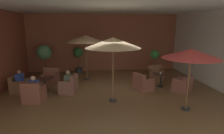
# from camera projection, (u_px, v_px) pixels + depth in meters

# --- Properties ---
(ground_plane) EXTENTS (10.41, 9.76, 0.02)m
(ground_plane) POSITION_uv_depth(u_px,v_px,m) (113.00, 95.00, 8.48)
(ground_plane) COLOR brown
(wall_back_brick) EXTENTS (10.41, 0.08, 3.87)m
(wall_back_brick) POSITION_uv_depth(u_px,v_px,m) (104.00, 43.00, 12.74)
(wall_back_brick) COLOR brown
(wall_back_brick) RESTS_ON ground_plane
(wall_right_plain) EXTENTS (0.08, 9.76, 3.87)m
(wall_right_plain) POSITION_uv_depth(u_px,v_px,m) (222.00, 51.00, 8.69)
(wall_right_plain) COLOR silver
(wall_right_plain) RESTS_ON ground_plane
(ceiling_slab) EXTENTS (10.41, 9.76, 0.06)m
(ceiling_slab) POSITION_uv_depth(u_px,v_px,m) (113.00, 6.00, 7.63)
(ceiling_slab) COLOR silver
(ceiling_slab) RESTS_ON wall_back_brick
(cafe_table_front_left) EXTENTS (0.66, 0.66, 0.66)m
(cafe_table_front_left) POSITION_uv_depth(u_px,v_px,m) (161.00, 77.00, 9.48)
(cafe_table_front_left) COLOR black
(cafe_table_front_left) RESTS_ON ground_plane
(armchair_front_left_north) EXTENTS (1.00, 1.01, 0.82)m
(armchair_front_left_north) POSITION_uv_depth(u_px,v_px,m) (183.00, 86.00, 8.69)
(armchair_front_left_north) COLOR brown
(armchair_front_left_north) RESTS_ON ground_plane
(armchair_front_left_east) EXTENTS (0.87, 0.81, 0.85)m
(armchair_front_left_east) POSITION_uv_depth(u_px,v_px,m) (155.00, 75.00, 10.68)
(armchair_front_left_east) COLOR brown
(armchair_front_left_east) RESTS_ON ground_plane
(armchair_front_left_south) EXTENTS (1.00, 1.04, 0.87)m
(armchair_front_left_south) POSITION_uv_depth(u_px,v_px,m) (143.00, 84.00, 8.96)
(armchair_front_left_south) COLOR brown
(armchair_front_left_south) RESTS_ON ground_plane
(cafe_table_front_right) EXTENTS (0.62, 0.62, 0.66)m
(cafe_table_front_right) POSITION_uv_depth(u_px,v_px,m) (45.00, 82.00, 8.71)
(cafe_table_front_right) COLOR black
(cafe_table_front_right) RESTS_ON ground_plane
(armchair_front_right_north) EXTENTS (0.90, 0.93, 0.86)m
(armchair_front_right_north) POSITION_uv_depth(u_px,v_px,m) (69.00, 86.00, 8.63)
(armchair_front_right_north) COLOR brown
(armchair_front_right_north) RESTS_ON ground_plane
(armchair_front_right_east) EXTENTS (0.82, 0.82, 0.85)m
(armchair_front_right_east) POSITION_uv_depth(u_px,v_px,m) (51.00, 79.00, 9.92)
(armchair_front_right_east) COLOR brown
(armchair_front_right_east) RESTS_ON ground_plane
(armchair_front_right_south) EXTENTS (0.80, 0.81, 0.79)m
(armchair_front_right_south) POSITION_uv_depth(u_px,v_px,m) (20.00, 86.00, 8.72)
(armchair_front_right_south) COLOR brown
(armchair_front_right_south) RESTS_ON ground_plane
(armchair_front_right_west) EXTENTS (0.87, 0.87, 0.89)m
(armchair_front_right_west) POSITION_uv_depth(u_px,v_px,m) (34.00, 94.00, 7.58)
(armchair_front_right_west) COLOR brown
(armchair_front_right_west) RESTS_ON ground_plane
(patio_umbrella_tall_red) EXTENTS (2.22, 2.22, 2.65)m
(patio_umbrella_tall_red) POSITION_uv_depth(u_px,v_px,m) (113.00, 43.00, 7.22)
(patio_umbrella_tall_red) COLOR #2D2D2D
(patio_umbrella_tall_red) RESTS_ON ground_plane
(patio_umbrella_center_beige) EXTENTS (2.02, 2.02, 2.31)m
(patio_umbrella_center_beige) POSITION_uv_depth(u_px,v_px,m) (191.00, 54.00, 6.48)
(patio_umbrella_center_beige) COLOR #2D2D2D
(patio_umbrella_center_beige) RESTS_ON ground_plane
(patio_umbrella_near_wall) EXTENTS (2.22, 2.22, 2.59)m
(patio_umbrella_near_wall) POSITION_uv_depth(u_px,v_px,m) (86.00, 39.00, 10.32)
(patio_umbrella_near_wall) COLOR #2D2D2D
(patio_umbrella_near_wall) RESTS_ON ground_plane
(potted_tree_left_corner) EXTENTS (0.89, 0.89, 1.97)m
(potted_tree_left_corner) POSITION_uv_depth(u_px,v_px,m) (44.00, 54.00, 11.14)
(potted_tree_left_corner) COLOR #A96B4E
(potted_tree_left_corner) RESTS_ON ground_plane
(potted_tree_mid_left) EXTENTS (0.56, 0.56, 1.60)m
(potted_tree_mid_left) POSITION_uv_depth(u_px,v_px,m) (155.00, 58.00, 11.78)
(potted_tree_mid_left) COLOR #A96642
(potted_tree_mid_left) RESTS_ON ground_plane
(potted_tree_mid_right) EXTENTS (0.66, 0.66, 1.72)m
(potted_tree_mid_right) POSITION_uv_depth(u_px,v_px,m) (78.00, 56.00, 12.18)
(potted_tree_mid_right) COLOR #313334
(potted_tree_mid_right) RESTS_ON ground_plane
(patron_blue_shirt) EXTENTS (0.26, 0.41, 0.65)m
(patron_blue_shirt) POSITION_uv_depth(u_px,v_px,m) (20.00, 78.00, 8.63)
(patron_blue_shirt) COLOR #2D43A2
(patron_blue_shirt) RESTS_ON ground_plane
(patron_by_window) EXTENTS (0.30, 0.39, 0.66)m
(patron_by_window) POSITION_uv_depth(u_px,v_px,m) (68.00, 78.00, 8.55)
(patron_by_window) COLOR #536E56
(patron_by_window) RESTS_ON ground_plane
(patron_with_friend) EXTENTS (0.41, 0.31, 0.66)m
(patron_with_friend) POSITION_uv_depth(u_px,v_px,m) (34.00, 85.00, 7.54)
(patron_with_friend) COLOR #344A9B
(patron_with_friend) RESTS_ON ground_plane
(iced_drink_cup) EXTENTS (0.08, 0.08, 0.11)m
(iced_drink_cup) POSITION_uv_depth(u_px,v_px,m) (161.00, 73.00, 9.51)
(iced_drink_cup) COLOR silver
(iced_drink_cup) RESTS_ON cafe_table_front_left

